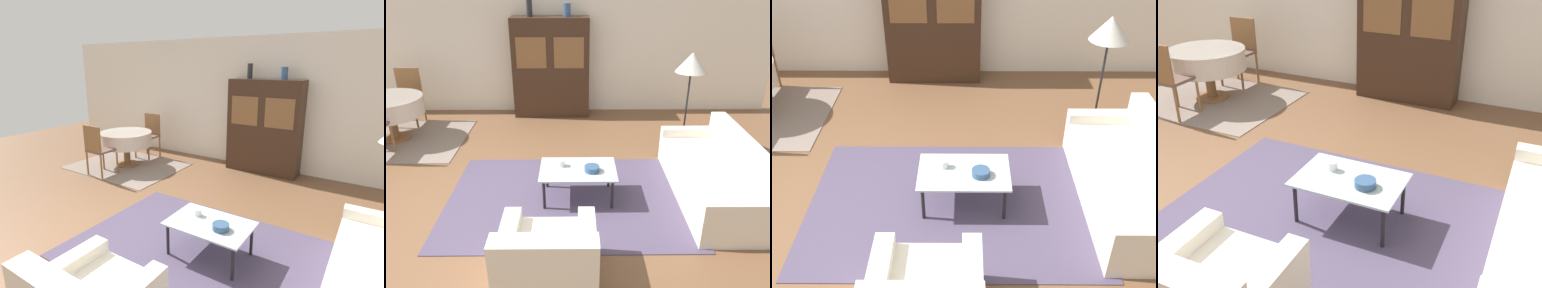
% 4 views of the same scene
% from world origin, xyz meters
% --- Properties ---
extents(ground_plane, '(14.00, 14.00, 0.00)m').
position_xyz_m(ground_plane, '(0.00, 0.00, 0.00)').
color(ground_plane, brown).
extents(area_rug, '(3.02, 2.11, 0.01)m').
position_xyz_m(area_rug, '(1.02, 0.28, 0.01)').
color(area_rug, '#4C425B').
rests_on(area_rug, ground_plane).
extents(dining_rug, '(2.28, 1.75, 0.01)m').
position_xyz_m(dining_rug, '(-1.91, 2.10, 0.01)').
color(dining_rug, gray).
rests_on(dining_rug, ground_plane).
extents(coffee_table, '(0.93, 0.62, 0.40)m').
position_xyz_m(coffee_table, '(1.14, 0.30, 0.37)').
color(coffee_table, black).
rests_on(coffee_table, area_rug).
extents(display_cabinet, '(1.44, 0.45, 1.86)m').
position_xyz_m(display_cabinet, '(0.66, 3.36, 0.93)').
color(display_cabinet, '#382316').
rests_on(display_cabinet, ground_plane).
extents(dining_table, '(1.10, 1.10, 0.73)m').
position_xyz_m(dining_table, '(-1.96, 2.14, 0.59)').
color(dining_table, brown).
rests_on(dining_table, dining_rug).
extents(dining_chair_near, '(0.44, 0.44, 1.01)m').
position_xyz_m(dining_chair_near, '(-1.96, 1.37, 0.59)').
color(dining_chair_near, brown).
rests_on(dining_chair_near, dining_rug).
extents(dining_chair_far, '(0.44, 0.44, 1.01)m').
position_xyz_m(dining_chair_far, '(-1.96, 2.91, 0.59)').
color(dining_chair_far, brown).
rests_on(dining_chair_far, dining_rug).
extents(cup, '(0.09, 0.09, 0.08)m').
position_xyz_m(cup, '(0.94, 0.37, 0.46)').
color(cup, white).
rests_on(cup, coffee_table).
extents(bowl, '(0.18, 0.18, 0.07)m').
position_xyz_m(bowl, '(1.31, 0.24, 0.45)').
color(bowl, '#33517A').
rests_on(bowl, coffee_table).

